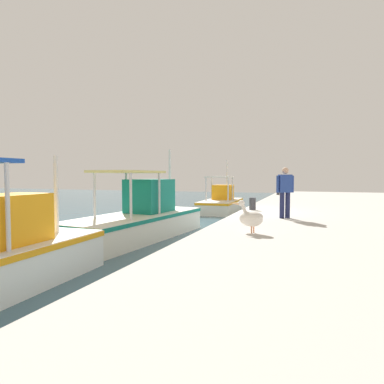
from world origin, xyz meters
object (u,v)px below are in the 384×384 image
object	(u,v)px
fishing_boat_third	(221,203)
mooring_bollard_second	(278,191)
fishing_boat_second	(140,219)
mooring_bollard_nearest	(253,204)
fisherman_standing	(285,190)
pelican	(251,217)

from	to	relation	value
fishing_boat_third	mooring_bollard_second	world-z (taller)	fishing_boat_third
fishing_boat_second	mooring_bollard_nearest	xyz separation A→B (m)	(3.41, -3.49, 0.37)
fishing_boat_second	mooring_bollard_nearest	bearing A→B (deg)	-45.66
fisherman_standing	mooring_bollard_second	distance (m)	13.96
fisherman_standing	mooring_bollard_nearest	world-z (taller)	fisherman_standing
fisherman_standing	mooring_bollard_second	size ratio (longest dim) A/B	3.19
fishing_boat_second	mooring_bollard_second	size ratio (longest dim) A/B	11.97
fishing_boat_third	mooring_bollard_nearest	world-z (taller)	fishing_boat_third
fishing_boat_third	fishing_boat_second	bearing A→B (deg)	176.30
fishing_boat_third	fisherman_standing	world-z (taller)	fishing_boat_third
fishing_boat_second	fisherman_standing	distance (m)	5.19
pelican	fisherman_standing	bearing A→B (deg)	-10.11
fishing_boat_second	fisherman_standing	bearing A→B (deg)	-78.18
fishing_boat_second	mooring_bollard_second	distance (m)	15.31
pelican	mooring_bollard_second	xyz separation A→B (m)	(17.14, 0.90, -0.13)
fishing_boat_third	pelican	xyz separation A→B (m)	(-11.49, -3.79, 0.62)
mooring_bollard_second	mooring_bollard_nearest	bearing A→B (deg)	180.00
mooring_bollard_nearest	mooring_bollard_second	world-z (taller)	mooring_bollard_second
fishing_boat_second	pelican	xyz separation A→B (m)	(-2.24, -4.39, 0.51)
pelican	mooring_bollard_nearest	xyz separation A→B (m)	(5.65, 0.90, -0.14)
fisherman_standing	pelican	bearing A→B (deg)	169.89
fishing_boat_third	mooring_bollard_nearest	size ratio (longest dim) A/B	9.43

